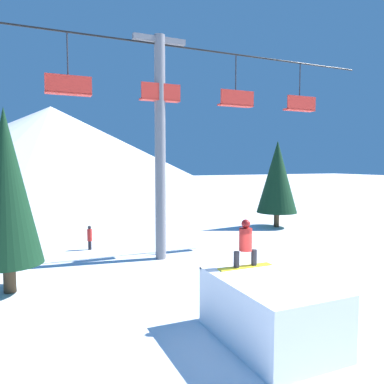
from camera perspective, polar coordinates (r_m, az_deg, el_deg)
name	(u,v)px	position (r m, az deg, el deg)	size (l,w,h in m)	color
ground_plane	(279,345)	(9.98, 13.18, -21.73)	(220.00, 220.00, 0.00)	white
mountain_ridge	(52,144)	(92.69, -20.60, 6.81)	(70.90, 70.90, 17.25)	silver
snow_ramp	(269,310)	(9.81, 11.69, -17.21)	(2.21, 3.40, 1.55)	white
snowboarder	(246,244)	(10.30, 8.16, -7.82)	(1.59, 0.35, 1.32)	yellow
chairlift	(160,127)	(17.00, -4.87, 9.83)	(22.84, 0.49, 9.99)	slate
pine_tree_near	(6,187)	(13.87, -26.47, 0.70)	(2.26, 2.26, 6.23)	#4C3823
pine_tree_far	(277,177)	(26.05, 12.86, 2.26)	(2.73, 2.73, 5.88)	#4C3823
distant_skier	(90,237)	(19.69, -15.33, -6.58)	(0.24, 0.24, 1.23)	black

